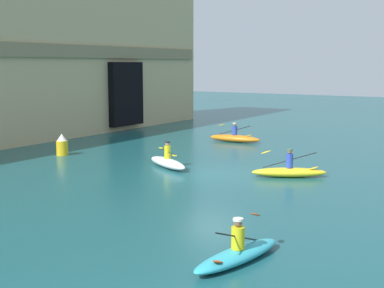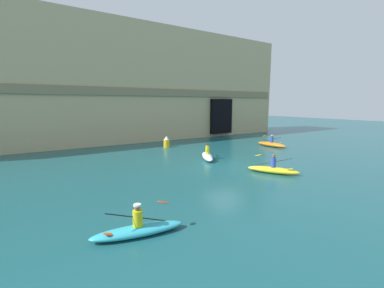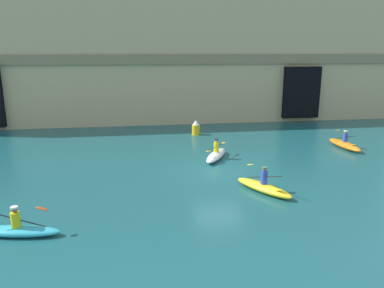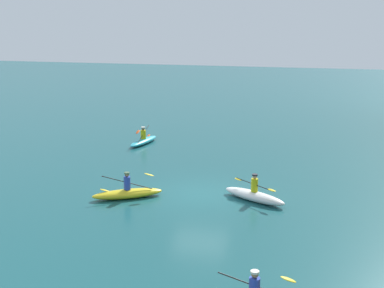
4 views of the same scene
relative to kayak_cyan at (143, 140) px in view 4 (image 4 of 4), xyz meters
name	(u,v)px [view 4 (image 4 of 4)]	position (x,y,z in m)	size (l,w,h in m)	color
ground_plane	(200,193)	(8.36, 5.60, -0.21)	(120.00, 120.00, 0.00)	#195156
kayak_cyan	(143,140)	(0.00, 0.00, 0.00)	(3.10, 1.22, 1.07)	#33B2C6
kayak_white	(254,195)	(8.75, 8.08, 0.04)	(2.09, 3.05, 1.20)	white
kayak_yellow	(127,193)	(9.74, 2.63, 0.02)	(2.19, 3.03, 1.18)	yellow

